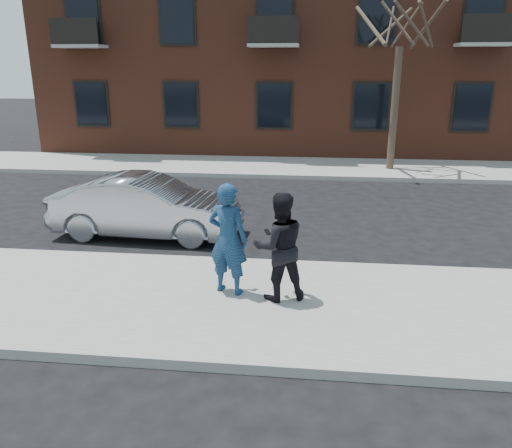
# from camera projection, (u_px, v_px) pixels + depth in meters

# --- Properties ---
(ground) EXTENTS (100.00, 100.00, 0.00)m
(ground) POSITION_uv_depth(u_px,v_px,m) (208.00, 301.00, 8.29)
(ground) COLOR black
(ground) RESTS_ON ground
(near_sidewalk) EXTENTS (50.00, 3.50, 0.15)m
(near_sidewalk) POSITION_uv_depth(u_px,v_px,m) (205.00, 304.00, 8.03)
(near_sidewalk) COLOR gray
(near_sidewalk) RESTS_ON ground
(near_curb) EXTENTS (50.00, 0.10, 0.15)m
(near_curb) POSITION_uv_depth(u_px,v_px,m) (224.00, 262.00, 9.73)
(near_curb) COLOR #999691
(near_curb) RESTS_ON ground
(far_sidewalk) EXTENTS (50.00, 3.50, 0.15)m
(far_sidewalk) POSITION_uv_depth(u_px,v_px,m) (267.00, 166.00, 18.92)
(far_sidewalk) COLOR gray
(far_sidewalk) RESTS_ON ground
(far_curb) EXTENTS (50.00, 0.10, 0.15)m
(far_curb) POSITION_uv_depth(u_px,v_px,m) (263.00, 176.00, 17.22)
(far_curb) COLOR #999691
(far_curb) RESTS_ON ground
(apartment_building) EXTENTS (24.30, 10.30, 12.30)m
(apartment_building) POSITION_uv_depth(u_px,v_px,m) (324.00, 11.00, 23.26)
(apartment_building) COLOR brown
(apartment_building) RESTS_ON ground
(street_tree) EXTENTS (3.60, 3.60, 6.80)m
(street_tree) POSITION_uv_depth(u_px,v_px,m) (403.00, 9.00, 16.56)
(street_tree) COLOR #3E3224
(street_tree) RESTS_ON far_sidewalk
(silver_sedan) EXTENTS (4.27, 1.67, 1.39)m
(silver_sedan) POSITION_uv_depth(u_px,v_px,m) (147.00, 207.00, 11.24)
(silver_sedan) COLOR #999BA3
(silver_sedan) RESTS_ON ground
(man_hoodie) EXTENTS (0.77, 0.62, 1.85)m
(man_hoodie) POSITION_uv_depth(u_px,v_px,m) (228.00, 239.00, 8.01)
(man_hoodie) COLOR navy
(man_hoodie) RESTS_ON near_sidewalk
(man_peacoat) EXTENTS (1.01, 0.89, 1.75)m
(man_peacoat) POSITION_uv_depth(u_px,v_px,m) (279.00, 247.00, 7.81)
(man_peacoat) COLOR black
(man_peacoat) RESTS_ON near_sidewalk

